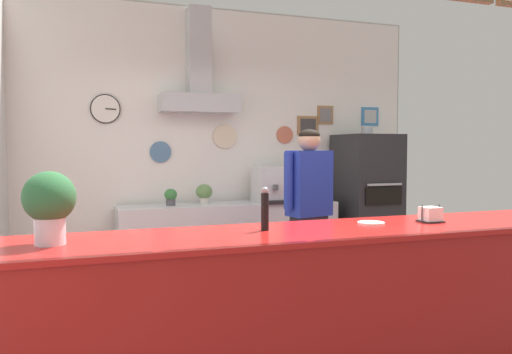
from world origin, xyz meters
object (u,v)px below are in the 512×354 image
(espresso_machine, at_px, (277,184))
(napkin_holder, at_px, (430,215))
(potted_basil, at_px, (171,196))
(condiment_plate, at_px, (371,223))
(potted_oregano, at_px, (204,193))
(basil_vase, at_px, (49,204))
(pizza_oven, at_px, (366,204))
(pepper_grinder, at_px, (265,209))
(shop_worker, at_px, (309,214))

(espresso_machine, height_order, napkin_holder, espresso_machine)
(potted_basil, xyz_separation_m, condiment_plate, (0.84, -2.52, 0.03))
(potted_oregano, distance_m, basil_vase, 3.00)
(potted_oregano, bearing_deg, potted_basil, -174.54)
(basil_vase, distance_m, condiment_plate, 1.92)
(condiment_plate, bearing_deg, basil_vase, -177.86)
(condiment_plate, bearing_deg, pizza_oven, 58.76)
(potted_oregano, xyz_separation_m, potted_basil, (-0.37, -0.04, -0.03))
(potted_oregano, xyz_separation_m, basil_vase, (-1.44, -2.62, 0.20))
(potted_oregano, bearing_deg, espresso_machine, -4.36)
(espresso_machine, xyz_separation_m, condiment_plate, (-0.35, -2.49, -0.07))
(potted_basil, bearing_deg, pepper_grinder, -87.60)
(potted_oregano, bearing_deg, condiment_plate, -79.55)
(basil_vase, bearing_deg, shop_worker, 33.10)
(potted_oregano, height_order, condiment_plate, potted_oregano)
(basil_vase, height_order, condiment_plate, basil_vase)
(espresso_machine, relative_size, basil_vase, 1.35)
(pizza_oven, distance_m, potted_oregano, 1.95)
(pizza_oven, distance_m, condiment_plate, 2.82)
(pizza_oven, relative_size, potted_oregano, 8.16)
(pizza_oven, xyz_separation_m, shop_worker, (-1.29, -1.12, 0.08))
(potted_basil, distance_m, condiment_plate, 2.65)
(pizza_oven, height_order, pepper_grinder, pizza_oven)
(potted_basil, height_order, condiment_plate, potted_basil)
(pizza_oven, xyz_separation_m, potted_oregano, (-1.93, 0.14, 0.18))
(espresso_machine, xyz_separation_m, potted_oregano, (-0.82, 0.06, -0.07))
(potted_basil, xyz_separation_m, basil_vase, (-1.07, -2.59, 0.23))
(basil_vase, bearing_deg, condiment_plate, 2.14)
(napkin_holder, bearing_deg, potted_oregano, 108.73)
(pizza_oven, xyz_separation_m, espresso_machine, (-1.11, 0.08, 0.25))
(espresso_machine, relative_size, potted_oregano, 2.34)
(basil_vase, bearing_deg, pizza_oven, 36.37)
(shop_worker, relative_size, pepper_grinder, 6.44)
(espresso_machine, xyz_separation_m, napkin_holder, (0.06, -2.55, -0.03))
(shop_worker, relative_size, potted_basil, 9.41)
(pepper_grinder, bearing_deg, potted_basil, 92.40)
(potted_oregano, bearing_deg, pizza_oven, -4.15)
(shop_worker, height_order, espresso_machine, shop_worker)
(basil_vase, distance_m, pepper_grinder, 1.18)
(potted_basil, bearing_deg, napkin_holder, -64.03)
(napkin_holder, bearing_deg, espresso_machine, 91.37)
(shop_worker, height_order, potted_oregano, shop_worker)
(potted_oregano, xyz_separation_m, condiment_plate, (0.47, -2.55, 0.00))
(potted_basil, height_order, basil_vase, basil_vase)
(espresso_machine, distance_m, pepper_grinder, 2.73)
(potted_basil, relative_size, napkin_holder, 1.24)
(pizza_oven, relative_size, napkin_holder, 12.31)
(espresso_machine, distance_m, basil_vase, 3.42)
(condiment_plate, bearing_deg, potted_basil, 108.45)
(pizza_oven, relative_size, espresso_machine, 3.48)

